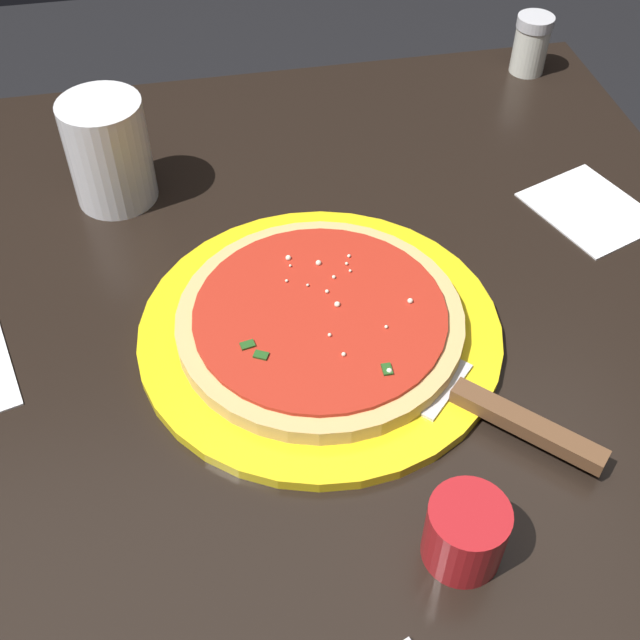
# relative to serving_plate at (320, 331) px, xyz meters

# --- Properties ---
(restaurant_table) EXTENTS (1.03, 0.92, 0.77)m
(restaurant_table) POSITION_rel_serving_plate_xyz_m (-0.05, 0.02, -0.14)
(restaurant_table) COLOR black
(restaurant_table) RESTS_ON ground_plane
(serving_plate) EXTENTS (0.33, 0.33, 0.01)m
(serving_plate) POSITION_rel_serving_plate_xyz_m (0.00, 0.00, 0.00)
(serving_plate) COLOR yellow
(serving_plate) RESTS_ON restaurant_table
(pizza) EXTENTS (0.26, 0.26, 0.02)m
(pizza) POSITION_rel_serving_plate_xyz_m (-0.00, -0.00, 0.02)
(pizza) COLOR #DBB26B
(pizza) RESTS_ON serving_plate
(pizza_server) EXTENTS (0.19, 0.19, 0.01)m
(pizza_server) POSITION_rel_serving_plate_xyz_m (-0.11, -0.11, 0.01)
(pizza_server) COLOR silver
(pizza_server) RESTS_ON serving_plate
(cup_tall_drink) EXTENTS (0.09, 0.09, 0.11)m
(cup_tall_drink) POSITION_rel_serving_plate_xyz_m (0.24, 0.17, 0.05)
(cup_tall_drink) COLOR silver
(cup_tall_drink) RESTS_ON restaurant_table
(cup_small_sauce) EXTENTS (0.06, 0.06, 0.06)m
(cup_small_sauce) POSITION_rel_serving_plate_xyz_m (-0.23, -0.06, 0.02)
(cup_small_sauce) COLOR #B2191E
(cup_small_sauce) RESTS_ON restaurant_table
(napkin_loose_left) EXTENTS (0.15, 0.14, 0.00)m
(napkin_loose_left) POSITION_rel_serving_plate_xyz_m (0.12, -0.32, -0.00)
(napkin_loose_left) COLOR white
(napkin_loose_left) RESTS_ON restaurant_table
(parmesan_shaker) EXTENTS (0.05, 0.05, 0.07)m
(parmesan_shaker) POSITION_rel_serving_plate_xyz_m (0.41, -0.35, 0.03)
(parmesan_shaker) COLOR silver
(parmesan_shaker) RESTS_ON restaurant_table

